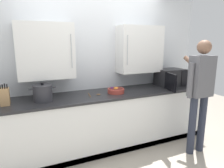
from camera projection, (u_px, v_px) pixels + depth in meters
ground_plane at (119, 168)px, 2.76m from camera, size 9.21×9.21×0.00m
back_wall_tiled at (94, 60)px, 3.35m from camera, size 4.09×0.44×2.65m
counter_unit at (102, 121)px, 3.23m from camera, size 3.74×0.72×0.90m
microwave_oven at (169, 77)px, 3.67m from camera, size 0.57×0.70×0.31m
wooden_spoon at (94, 95)px, 3.04m from camera, size 0.19×0.22×0.02m
stock_pot at (43, 93)px, 2.72m from camera, size 0.35×0.26×0.26m
fruit_bowl at (116, 90)px, 3.17m from camera, size 0.26×0.26×0.10m
knife_block at (5, 96)px, 2.56m from camera, size 0.11×0.15×0.28m
person_figure at (200, 88)px, 2.96m from camera, size 0.44×0.59×1.73m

